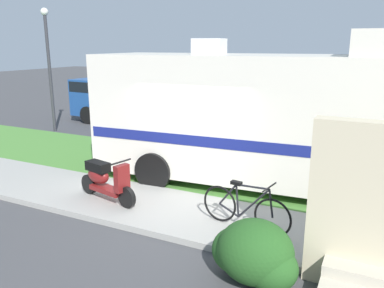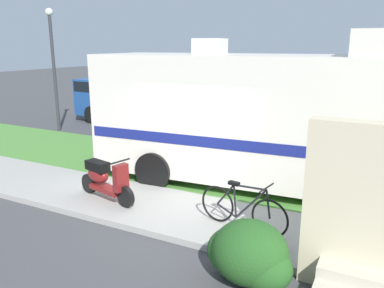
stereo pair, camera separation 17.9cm
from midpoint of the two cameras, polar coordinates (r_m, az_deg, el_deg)
The scene contains 11 objects.
ground_plane at distance 9.03m, azimuth 0.58°, elevation -7.31°, with size 80.00×80.00×0.00m, color #424244.
sidewalk at distance 8.04m, azimuth -3.32°, elevation -9.72°, with size 24.00×2.00×0.12m.
grass_strip at distance 10.30m, azimuth 4.35°, elevation -4.33°, with size 24.00×3.40×0.08m.
motorhome_rv at distance 9.24m, azimuth 10.32°, elevation 4.08°, with size 7.69×2.97×3.62m.
scooter at distance 8.48m, azimuth -12.20°, elevation -4.99°, with size 1.65×0.63×0.97m.
bicycle at distance 7.07m, azimuth 8.16°, elevation -9.40°, with size 1.74×0.52×0.90m.
pickup_truck_near at distance 17.26m, azimuth -9.39°, elevation 6.40°, with size 5.69×2.44×1.86m.
porch_steps at distance 5.73m, azimuth 26.69°, elevation -11.77°, with size 2.00×1.26×2.40m.
bush_by_porch at distance 5.81m, azimuth 9.25°, elevation -15.79°, with size 1.32×0.99×0.94m.
bottle_green at distance 6.58m, azimuth 21.24°, elevation -14.89°, with size 0.08×0.08×0.27m.
street_lamp_post at distance 16.07m, azimuth -19.42°, elevation 11.67°, with size 0.28×0.28×4.65m.
Camera 2 is at (3.84, -7.46, 3.35)m, focal length 36.31 mm.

